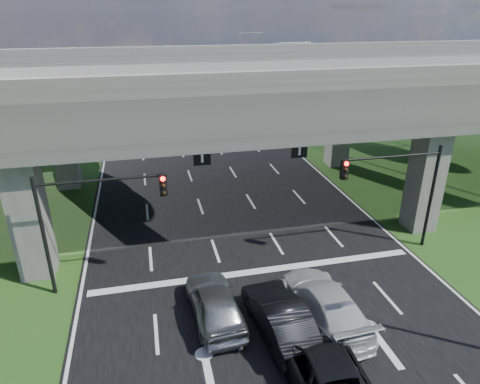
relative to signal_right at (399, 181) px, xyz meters
name	(u,v)px	position (x,y,z in m)	size (l,w,h in m)	color
ground	(278,315)	(-7.82, -3.94, -4.19)	(160.00, 160.00, 0.00)	#214717
road	(232,217)	(-7.82, 6.06, -4.17)	(18.00, 120.00, 0.03)	black
overpass	(224,90)	(-7.82, 8.06, 3.73)	(80.00, 15.00, 10.00)	#312F2C
signal_right	(399,181)	(0.00, 0.00, 0.00)	(5.76, 0.54, 6.00)	black
signal_left	(91,211)	(-15.65, 0.00, 0.00)	(5.76, 0.54, 6.00)	black
streetlight_far	(305,86)	(2.27, 20.06, 1.66)	(3.38, 0.25, 10.00)	gray
streetlight_beyond	(260,65)	(2.27, 36.06, 1.66)	(3.38, 0.25, 10.00)	gray
tree_left_near	(38,104)	(-21.78, 22.06, 0.63)	(4.50, 4.50, 7.80)	black
tree_left_mid	(24,96)	(-24.78, 30.06, -0.01)	(3.91, 3.90, 6.76)	black
tree_left_far	(73,74)	(-20.78, 38.06, 0.95)	(4.80, 4.80, 8.32)	black
tree_right_near	(317,91)	(5.22, 24.06, 0.31)	(4.20, 4.20, 7.28)	black
tree_right_mid	(314,81)	(8.22, 32.06, -0.01)	(3.91, 3.90, 6.76)	black
tree_right_far	(265,69)	(4.22, 40.06, 0.63)	(4.50, 4.50, 7.80)	black
car_silver	(215,302)	(-10.64, -3.53, -3.32)	(1.98, 4.93, 1.68)	gray
car_dark	(279,317)	(-8.17, -5.06, -3.33)	(1.76, 5.04, 1.66)	black
car_white	(324,303)	(-6.02, -4.67, -3.30)	(2.40, 5.89, 1.71)	#B2B2B2
car_trailing	(323,365)	(-7.44, -7.91, -3.34)	(2.73, 5.91, 1.64)	black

